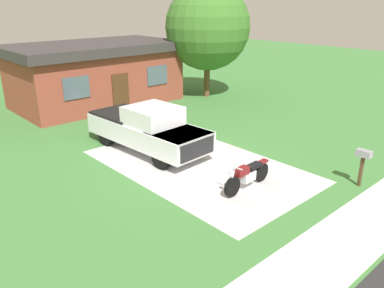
{
  "coord_description": "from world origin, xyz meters",
  "views": [
    {
      "loc": [
        -9.04,
        -9.58,
        5.79
      ],
      "look_at": [
        -0.25,
        0.08,
        0.9
      ],
      "focal_mm": 36.16,
      "sensor_mm": 36.0,
      "label": 1
    }
  ],
  "objects_px": {
    "motorcycle": "(247,175)",
    "shade_tree": "(208,27)",
    "mailbox": "(363,158)",
    "pickup_truck": "(146,128)",
    "neighbor_house": "(96,73)"
  },
  "relations": [
    {
      "from": "mailbox",
      "to": "shade_tree",
      "type": "height_order",
      "value": "shade_tree"
    },
    {
      "from": "mailbox",
      "to": "neighbor_house",
      "type": "xyz_separation_m",
      "value": [
        -0.88,
        15.55,
        0.81
      ]
    },
    {
      "from": "motorcycle",
      "to": "pickup_truck",
      "type": "relative_size",
      "value": 0.39
    },
    {
      "from": "motorcycle",
      "to": "shade_tree",
      "type": "height_order",
      "value": "shade_tree"
    },
    {
      "from": "shade_tree",
      "to": "neighbor_house",
      "type": "xyz_separation_m",
      "value": [
        -6.04,
        3.04,
        -2.44
      ]
    },
    {
      "from": "neighbor_house",
      "to": "mailbox",
      "type": "bearing_deg",
      "value": -86.76
    },
    {
      "from": "pickup_truck",
      "to": "neighbor_house",
      "type": "relative_size",
      "value": 0.6
    },
    {
      "from": "motorcycle",
      "to": "neighbor_house",
      "type": "relative_size",
      "value": 0.23
    },
    {
      "from": "motorcycle",
      "to": "shade_tree",
      "type": "bearing_deg",
      "value": 51.44
    },
    {
      "from": "motorcycle",
      "to": "mailbox",
      "type": "relative_size",
      "value": 1.76
    },
    {
      "from": "pickup_truck",
      "to": "mailbox",
      "type": "relative_size",
      "value": 4.55
    },
    {
      "from": "pickup_truck",
      "to": "shade_tree",
      "type": "distance_m",
      "value": 10.39
    },
    {
      "from": "motorcycle",
      "to": "pickup_truck",
      "type": "distance_m",
      "value": 5.06
    },
    {
      "from": "shade_tree",
      "to": "neighbor_house",
      "type": "distance_m",
      "value": 7.19
    },
    {
      "from": "pickup_truck",
      "to": "motorcycle",
      "type": "bearing_deg",
      "value": -86.11
    }
  ]
}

